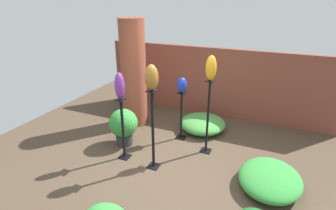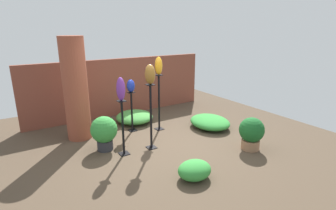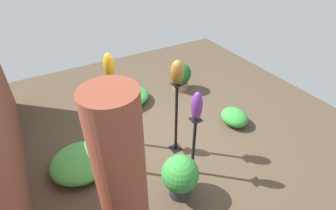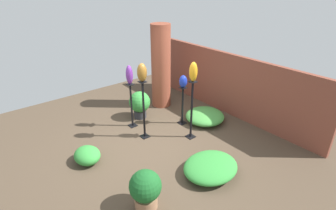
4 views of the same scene
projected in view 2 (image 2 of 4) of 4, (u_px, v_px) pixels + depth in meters
The scene contains 16 objects.
ground_plane at pixel (166, 143), 6.09m from camera, with size 8.00×8.00×0.00m, color #4C3D2D.
brick_wall_back at pixel (121, 87), 7.93m from camera, with size 5.60×0.12×1.71m, color brown.
brick_pillar at pixel (76, 89), 6.07m from camera, with size 0.56×0.56×2.41m, color brown.
pedestal_cobalt at pixel (132, 113), 6.71m from camera, with size 0.20×0.20×1.03m.
pedestal_amber at pixel (159, 105), 6.74m from camera, with size 0.20×0.20×1.45m.
pedestal_violet at pixel (123, 130), 5.42m from camera, with size 0.20×0.20×1.18m.
pedestal_bronze at pixel (151, 120), 5.67m from camera, with size 0.20×0.20×1.45m.
art_vase_cobalt at pixel (131, 86), 6.50m from camera, with size 0.20×0.21×0.32m, color #192D9E.
art_vase_amber at pixel (159, 66), 6.45m from camera, with size 0.19×0.18×0.45m, color orange.
art_vase_violet at pixel (121, 89), 5.17m from camera, with size 0.18×0.17×0.48m, color #6B2D8C.
art_vase_bronze at pixel (150, 74), 5.39m from camera, with size 0.22×0.22×0.42m, color brown.
potted_plant_walkway_edge at pixel (104, 131), 5.65m from camera, with size 0.58×0.58×0.76m.
potted_plant_front_left at pixel (251, 132), 5.70m from camera, with size 0.55×0.55×0.73m.
foliage_bed_east at pixel (210, 122), 7.02m from camera, with size 0.97×1.16×0.31m, color #338C38.
foliage_bed_west at pixel (195, 170), 4.63m from camera, with size 0.62×0.53×0.33m, color #338C38.
foliage_bed_center at pixel (135, 117), 7.39m from camera, with size 1.02×1.05×0.32m, color #479942.
Camera 2 is at (-2.96, -4.74, 2.59)m, focal length 28.00 mm.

